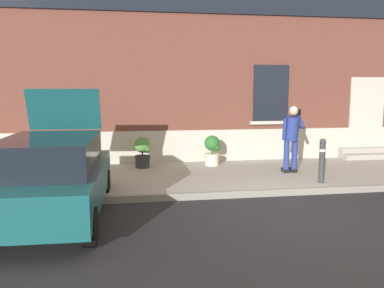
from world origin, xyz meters
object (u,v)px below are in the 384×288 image
object	(u,v)px
bollard_near_person	(322,159)
planter_cream	(212,150)
planter_terracotta	(70,151)
hatchback_car_teal	(52,176)
person_on_phone	(292,135)
planter_charcoal	(143,151)

from	to	relation	value
bollard_near_person	planter_cream	distance (m)	3.27
bollard_near_person	planter_terracotta	bearing A→B (deg)	154.66
hatchback_car_teal	person_on_phone	size ratio (longest dim) A/B	2.35
planter_charcoal	planter_cream	bearing A→B (deg)	0.85
hatchback_car_teal	planter_charcoal	distance (m)	4.19
hatchback_car_teal	bollard_near_person	xyz separation A→B (m)	(5.80, 1.30, -0.09)
bollard_near_person	person_on_phone	bearing A→B (deg)	102.01
planter_charcoal	planter_cream	xyz separation A→B (m)	(1.99, 0.03, 0.00)
person_on_phone	planter_charcoal	size ratio (longest dim) A/B	2.03
planter_terracotta	hatchback_car_teal	bearing A→B (deg)	-86.75
planter_charcoal	person_on_phone	bearing A→B (deg)	-19.15
hatchback_car_teal	planter_terracotta	bearing A→B (deg)	93.25
person_on_phone	planter_cream	size ratio (longest dim) A/B	2.03
hatchback_car_teal	planter_terracotta	world-z (taller)	hatchback_car_teal
person_on_phone	hatchback_car_teal	bearing A→B (deg)	-148.46
hatchback_car_teal	planter_cream	bearing A→B (deg)	45.76
planter_terracotta	planter_cream	size ratio (longest dim) A/B	1.00
planter_terracotta	planter_cream	bearing A→B (deg)	-4.57
bollard_near_person	person_on_phone	xyz separation A→B (m)	(-0.25, 1.19, 0.44)
planter_charcoal	planter_cream	distance (m)	1.99
hatchback_car_teal	person_on_phone	xyz separation A→B (m)	(5.54, 2.49, 0.35)
planter_cream	hatchback_car_teal	bearing A→B (deg)	-134.24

